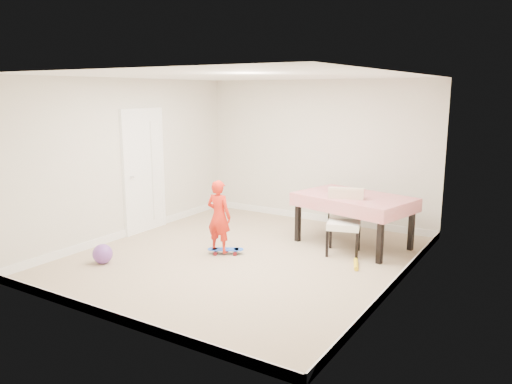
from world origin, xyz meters
The scene contains 17 objects.
ground centered at (0.00, 0.00, 0.00)m, with size 5.00×5.00×0.00m, color tan.
ceiling centered at (0.00, 0.00, 2.58)m, with size 4.50×5.00×0.04m, color white.
wall_back centered at (0.00, 2.48, 1.30)m, with size 4.50×0.04×2.60m, color beige.
wall_front centered at (0.00, -2.48, 1.30)m, with size 4.50×0.04×2.60m, color beige.
wall_left centered at (-2.23, 0.00, 1.30)m, with size 0.04×5.00×2.60m, color beige.
wall_right centered at (2.23, 0.00, 1.30)m, with size 0.04×5.00×2.60m, color beige.
door centered at (-2.22, 0.30, 1.02)m, with size 0.10×0.94×2.11m, color white.
baseboard_back centered at (0.00, 2.49, 0.06)m, with size 4.50×0.02×0.12m, color white.
baseboard_front centered at (0.00, -2.49, 0.06)m, with size 4.50×0.02×0.12m, color white.
baseboard_left centered at (-2.24, 0.00, 0.06)m, with size 0.02×5.00×0.12m, color white.
baseboard_right centered at (2.24, 0.00, 0.06)m, with size 0.02×5.00×0.12m, color white.
dining_table centered at (1.16, 1.38, 0.40)m, with size 1.71×1.07×0.81m, color #AE0916, non-canonical shape.
dining_chair centered at (1.19, 0.92, 0.48)m, with size 0.53×0.61×0.97m, color white, non-canonical shape.
skateboard centered at (-0.30, -0.03, 0.04)m, with size 0.54×0.19×0.08m, color blue, non-canonical shape.
child centered at (-0.38, -0.06, 0.54)m, with size 0.40×0.26×1.09m, color red.
balloon centered at (-1.53, -1.28, 0.14)m, with size 0.28×0.28×0.28m, color purple.
foam_toy centered at (1.56, 0.48, 0.03)m, with size 0.06×0.06×0.40m, color yellow.
Camera 1 is at (3.85, -5.85, 2.39)m, focal length 35.00 mm.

